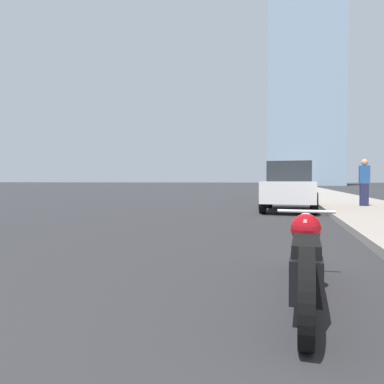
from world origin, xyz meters
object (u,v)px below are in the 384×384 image
at_px(parked_car_red, 289,184).
at_px(parked_car_blue, 285,183).
at_px(pedestrian, 364,182).
at_px(motorcycle, 306,258).
at_px(parked_car_white, 290,186).

height_order(parked_car_red, parked_car_blue, parked_car_red).
bearing_deg(parked_car_blue, parked_car_red, -84.91).
xyz_separation_m(parked_car_blue, pedestrian, (2.78, -23.35, 0.22)).
height_order(parked_car_blue, pedestrian, pedestrian).
bearing_deg(motorcycle, parked_car_white, 92.92).
height_order(parked_car_white, parked_car_red, parked_car_white).
bearing_deg(parked_car_white, motorcycle, -87.27).
distance_m(parked_car_red, parked_car_blue, 12.23).
xyz_separation_m(motorcycle, parked_car_white, (0.01, 10.28, 0.49)).
bearing_deg(parked_car_white, parked_car_red, 92.05).
relative_size(motorcycle, pedestrian, 1.50).
bearing_deg(parked_car_red, pedestrian, -78.68).
xyz_separation_m(parked_car_red, pedestrian, (2.54, -11.12, 0.20)).
xyz_separation_m(parked_car_white, parked_car_red, (0.16, 12.31, -0.03)).
xyz_separation_m(motorcycle, pedestrian, (2.70, 11.46, 0.66)).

